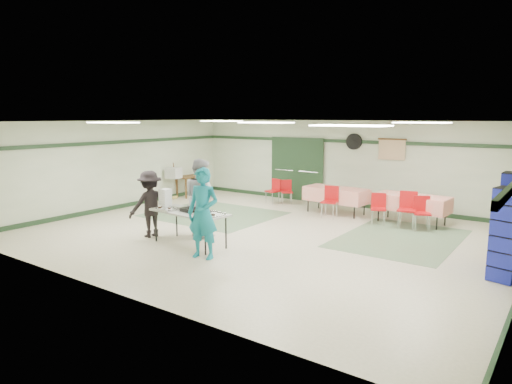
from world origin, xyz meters
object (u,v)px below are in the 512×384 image
Objects in this scene: volunteer_grey at (201,197)px; chair_loose_a at (286,189)px; serving_table at (190,213)px; printer_table at (190,178)px; dining_table_b at (336,194)px; broom at (176,180)px; volunteer_teal at (203,213)px; chair_d at (330,198)px; volunteer_dark at (150,204)px; chair_b at (378,205)px; chair_c at (422,209)px; dining_table_a at (412,202)px; crate_stack_blue_a at (506,235)px; chair_a at (408,206)px; office_printer at (173,173)px; crate_stack_blue_b at (511,223)px; chair_loose_b at (274,188)px.

chair_loose_a is (-0.46, 4.62, -0.45)m from volunteer_grey.
serving_table is 6.26m from printer_table.
broom reaches higher than dining_table_b.
volunteer_teal is 4.92m from chair_d.
chair_loose_a is (0.45, 5.40, -0.31)m from volunteer_dark.
chair_b is 6.99m from printer_table.
chair_c reaches higher than printer_table.
dining_table_a is (3.38, 4.93, -0.15)m from serving_table.
volunteer_teal is 2.07× the size of chair_d.
volunteer_dark is at bearing -128.34° from dining_table_a.
serving_table is 1.03m from volunteer_teal.
printer_table is (-5.58, 0.18, 0.11)m from chair_d.
crate_stack_blue_a is at bearing 10.03° from volunteer_teal.
dining_table_b is at bearing 156.20° from chair_a.
crate_stack_blue_b is at bearing -17.49° from office_printer.
chair_d is at bearing -3.00° from broom.
dining_table_b is 4.17× the size of office_printer.
printer_table is at bearing 157.24° from chair_b.
volunteer_grey is at bearing -162.37° from chair_c.
chair_a is 0.76m from chair_b.
volunteer_grey reaches higher than chair_loose_b.
printer_table is at bearing -156.44° from chair_loose_b.
chair_loose_b is at bearing -64.64° from volunteer_grey.
chair_c is 1.11× the size of chair_loose_a.
crate_stack_blue_b is 1.82× the size of printer_table.
printer_table is (-4.31, 4.55, -0.07)m from serving_table.
dining_table_b is at bearing 171.07° from volunteer_dark.
broom reaches higher than office_printer.
dining_table_a is (3.73, 4.16, -0.36)m from volunteer_grey.
chair_b reaches higher than dining_table_b.
crate_stack_blue_b is at bearing -34.52° from chair_d.
chair_loose_a is 0.97× the size of chair_loose_b.
chair_loose_a is (-2.09, 1.02, -0.07)m from chair_d.
volunteer_teal reaches higher than office_printer.
volunteer_grey is 2.09× the size of chair_d.
chair_d is 1.96× the size of office_printer.
crate_stack_blue_b is at bearing 90.00° from crate_stack_blue_a.
volunteer_teal reaches higher than volunteer_dark.
crate_stack_blue_a is at bearing -20.64° from broom.
volunteer_dark is (-0.91, -0.78, -0.14)m from volunteer_grey.
chair_b is at bearing 63.13° from serving_table.
crate_stack_blue_b is (6.80, -3.27, 0.45)m from chair_loose_a.
chair_a reaches higher than chair_loose_a.
crate_stack_blue_a reaches higher than chair_d.
crate_stack_blue_a reaches higher than dining_table_a.
volunteer_dark is at bearing 55.49° from volunteer_grey.
chair_d reaches higher than chair_b.
dining_table_b is (1.53, 4.16, -0.36)m from volunteer_grey.
chair_a reaches higher than dining_table_b.
chair_b is 1.12m from chair_c.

